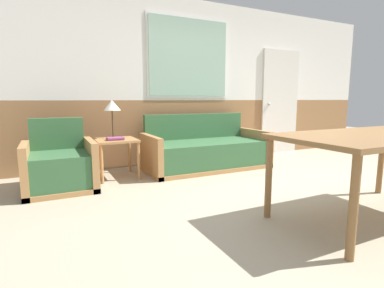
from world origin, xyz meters
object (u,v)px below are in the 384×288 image
side_table (116,145)px  table_lamp (112,108)px  armchair (60,167)px  couch (206,152)px  dining_table (374,142)px

side_table → table_lamp: 0.52m
armchair → table_lamp: bearing=15.1°
couch → dining_table: (0.37, -2.41, 0.44)m
couch → table_lamp: size_ratio=3.62×
couch → armchair: bearing=-174.1°
table_lamp → couch: bearing=-5.1°
couch → side_table: bearing=178.7°
couch → table_lamp: bearing=174.9°
armchair → side_table: size_ratio=1.55×
table_lamp → dining_table: size_ratio=0.30×
armchair → dining_table: 3.33m
couch → dining_table: couch is taller
couch → armchair: armchair is taller
armchair → dining_table: armchair is taller
couch → table_lamp: (-1.40, 0.13, 0.70)m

